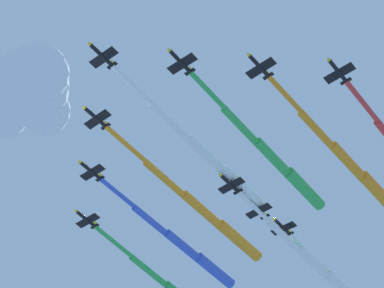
{
  "coord_description": "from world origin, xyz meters",
  "views": [
    {
      "loc": [
        -92.3,
        98.06,
        -6.02
      ],
      "look_at": [
        0.0,
        0.0,
        159.91
      ],
      "focal_mm": 70.41,
      "sensor_mm": 36.0,
      "label": 1
    }
  ],
  "objects_px": {
    "jet_trail_port": "(317,265)",
    "jet_starboard_inner": "(207,213)",
    "jet_lead": "(211,159)",
    "jet_port_inner": "(276,161)",
    "jet_starboard_mid": "(186,248)",
    "jet_trail_starboard": "(336,283)",
    "jet_port_mid": "(351,164)"
  },
  "relations": [
    {
      "from": "jet_lead",
      "to": "jet_trail_starboard",
      "type": "relative_size",
      "value": 1.04
    },
    {
      "from": "jet_trail_port",
      "to": "jet_starboard_mid",
      "type": "bearing_deg",
      "value": 49.1
    },
    {
      "from": "jet_starboard_inner",
      "to": "jet_trail_port",
      "type": "relative_size",
      "value": 1.05
    },
    {
      "from": "jet_lead",
      "to": "jet_starboard_inner",
      "type": "relative_size",
      "value": 0.94
    },
    {
      "from": "jet_starboard_inner",
      "to": "jet_trail_starboard",
      "type": "xyz_separation_m",
      "value": [
        -11.08,
        -51.1,
        -2.35
      ]
    },
    {
      "from": "jet_lead",
      "to": "jet_starboard_inner",
      "type": "xyz_separation_m",
      "value": [
        15.94,
        -15.59,
        0.03
      ]
    },
    {
      "from": "jet_trail_port",
      "to": "jet_port_mid",
      "type": "bearing_deg",
      "value": 140.73
    },
    {
      "from": "jet_port_inner",
      "to": "jet_trail_port",
      "type": "relative_size",
      "value": 0.95
    },
    {
      "from": "jet_port_inner",
      "to": "jet_starboard_mid",
      "type": "distance_m",
      "value": 47.08
    },
    {
      "from": "jet_trail_starboard",
      "to": "jet_trail_port",
      "type": "bearing_deg",
      "value": 94.28
    },
    {
      "from": "jet_starboard_inner",
      "to": "jet_trail_starboard",
      "type": "height_order",
      "value": "jet_starboard_inner"
    },
    {
      "from": "jet_port_mid",
      "to": "jet_trail_port",
      "type": "xyz_separation_m",
      "value": [
        33.1,
        -27.07,
        -0.73
      ]
    },
    {
      "from": "jet_starboard_inner",
      "to": "jet_starboard_mid",
      "type": "xyz_separation_m",
      "value": [
        15.95,
        -7.51,
        0.8
      ]
    },
    {
      "from": "jet_port_inner",
      "to": "jet_trail_starboard",
      "type": "bearing_deg",
      "value": -70.83
    },
    {
      "from": "jet_port_mid",
      "to": "jet_trail_starboard",
      "type": "relative_size",
      "value": 1.01
    },
    {
      "from": "jet_starboard_inner",
      "to": "jet_lead",
      "type": "bearing_deg",
      "value": 135.64
    },
    {
      "from": "jet_port_inner",
      "to": "jet_starboard_inner",
      "type": "distance_m",
      "value": 30.07
    },
    {
      "from": "jet_trail_port",
      "to": "jet_starboard_inner",
      "type": "bearing_deg",
      "value": 73.27
    },
    {
      "from": "jet_starboard_inner",
      "to": "jet_starboard_mid",
      "type": "relative_size",
      "value": 1.11
    },
    {
      "from": "jet_starboard_mid",
      "to": "jet_trail_starboard",
      "type": "xyz_separation_m",
      "value": [
        -27.03,
        -43.59,
        -3.14
      ]
    },
    {
      "from": "jet_lead",
      "to": "jet_starboard_mid",
      "type": "bearing_deg",
      "value": -35.92
    },
    {
      "from": "jet_lead",
      "to": "jet_starboard_inner",
      "type": "bearing_deg",
      "value": -44.36
    },
    {
      "from": "jet_port_inner",
      "to": "jet_lead",
      "type": "bearing_deg",
      "value": 42.05
    },
    {
      "from": "jet_lead",
      "to": "jet_starboard_mid",
      "type": "relative_size",
      "value": 1.05
    },
    {
      "from": "jet_port_inner",
      "to": "jet_trail_starboard",
      "type": "height_order",
      "value": "jet_port_inner"
    },
    {
      "from": "jet_lead",
      "to": "jet_trail_starboard",
      "type": "distance_m",
      "value": 66.9
    },
    {
      "from": "jet_port_inner",
      "to": "jet_starboard_inner",
      "type": "relative_size",
      "value": 0.9
    },
    {
      "from": "jet_port_inner",
      "to": "jet_port_mid",
      "type": "xyz_separation_m",
      "value": [
        -15.15,
        -15.62,
        -0.52
      ]
    },
    {
      "from": "jet_lead",
      "to": "jet_trail_port",
      "type": "distance_m",
      "value": 55.49
    },
    {
      "from": "jet_lead",
      "to": "jet_starboard_mid",
      "type": "distance_m",
      "value": 39.38
    },
    {
      "from": "jet_port_inner",
      "to": "jet_trail_port",
      "type": "xyz_separation_m",
      "value": [
        17.95,
        -42.69,
        -1.25
      ]
    },
    {
      "from": "jet_trail_port",
      "to": "jet_trail_starboard",
      "type": "bearing_deg",
      "value": -85.72
    }
  ]
}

